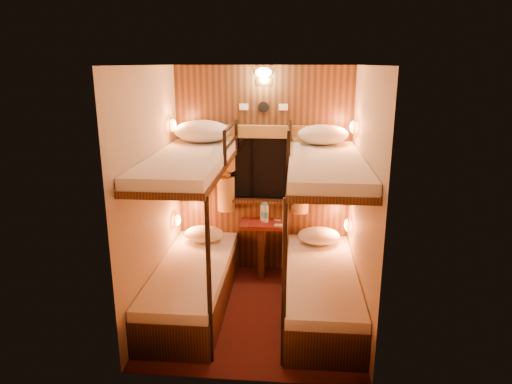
# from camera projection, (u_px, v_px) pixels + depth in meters

# --- Properties ---
(floor) EXTENTS (2.10, 2.10, 0.00)m
(floor) POSITION_uv_depth(u_px,v_px,m) (256.00, 311.00, 4.61)
(floor) COLOR #3C1110
(floor) RESTS_ON ground
(ceiling) EXTENTS (2.10, 2.10, 0.00)m
(ceiling) POSITION_uv_depth(u_px,v_px,m) (255.00, 65.00, 3.96)
(ceiling) COLOR silver
(ceiling) RESTS_ON wall_back
(wall_back) EXTENTS (2.40, 0.00, 2.40)m
(wall_back) POSITION_uv_depth(u_px,v_px,m) (263.00, 172.00, 5.29)
(wall_back) COLOR #C6B293
(wall_back) RESTS_ON floor
(wall_front) EXTENTS (2.40, 0.00, 2.40)m
(wall_front) POSITION_uv_depth(u_px,v_px,m) (243.00, 239.00, 3.28)
(wall_front) COLOR #C6B293
(wall_front) RESTS_ON floor
(wall_left) EXTENTS (0.00, 2.40, 2.40)m
(wall_left) POSITION_uv_depth(u_px,v_px,m) (152.00, 195.00, 4.37)
(wall_left) COLOR #C6B293
(wall_left) RESTS_ON floor
(wall_right) EXTENTS (0.00, 2.40, 2.40)m
(wall_right) POSITION_uv_depth(u_px,v_px,m) (363.00, 200.00, 4.20)
(wall_right) COLOR #C6B293
(wall_right) RESTS_ON floor
(back_panel) EXTENTS (2.00, 0.03, 2.40)m
(back_panel) POSITION_uv_depth(u_px,v_px,m) (263.00, 172.00, 5.28)
(back_panel) COLOR black
(back_panel) RESTS_ON floor
(bunk_left) EXTENTS (0.72, 1.90, 1.82)m
(bunk_left) POSITION_uv_depth(u_px,v_px,m) (192.00, 255.00, 4.58)
(bunk_left) COLOR black
(bunk_left) RESTS_ON floor
(bunk_right) EXTENTS (0.72, 1.90, 1.82)m
(bunk_right) POSITION_uv_depth(u_px,v_px,m) (322.00, 260.00, 4.47)
(bunk_right) COLOR black
(bunk_right) RESTS_ON floor
(window) EXTENTS (1.00, 0.12, 0.79)m
(window) POSITION_uv_depth(u_px,v_px,m) (263.00, 174.00, 5.25)
(window) COLOR black
(window) RESTS_ON back_panel
(curtains) EXTENTS (1.10, 0.22, 1.00)m
(curtains) POSITION_uv_depth(u_px,v_px,m) (263.00, 168.00, 5.20)
(curtains) COLOR olive
(curtains) RESTS_ON back_panel
(back_fixtures) EXTENTS (0.54, 0.09, 0.48)m
(back_fixtures) POSITION_uv_depth(u_px,v_px,m) (264.00, 80.00, 4.96)
(back_fixtures) COLOR black
(back_fixtures) RESTS_ON back_panel
(reading_lamps) EXTENTS (2.00, 0.20, 1.25)m
(reading_lamps) POSITION_uv_depth(u_px,v_px,m) (261.00, 176.00, 4.95)
(reading_lamps) COLOR orange
(reading_lamps) RESTS_ON wall_left
(table) EXTENTS (0.50, 0.34, 0.66)m
(table) POSITION_uv_depth(u_px,v_px,m) (262.00, 241.00, 5.31)
(table) COLOR maroon
(table) RESTS_ON floor
(bottle_left) EXTENTS (0.07, 0.07, 0.23)m
(bottle_left) POSITION_uv_depth(u_px,v_px,m) (263.00, 213.00, 5.29)
(bottle_left) COLOR #99BFE5
(bottle_left) RESTS_ON table
(bottle_right) EXTENTS (0.07, 0.07, 0.24)m
(bottle_right) POSITION_uv_depth(u_px,v_px,m) (266.00, 214.00, 5.23)
(bottle_right) COLOR #99BFE5
(bottle_right) RESTS_ON table
(sachet_a) EXTENTS (0.09, 0.07, 0.01)m
(sachet_a) POSITION_uv_depth(u_px,v_px,m) (278.00, 225.00, 5.15)
(sachet_a) COLOR silver
(sachet_a) RESTS_ON table
(sachet_b) EXTENTS (0.08, 0.07, 0.01)m
(sachet_b) POSITION_uv_depth(u_px,v_px,m) (277.00, 220.00, 5.32)
(sachet_b) COLOR silver
(sachet_b) RESTS_ON table
(pillow_lower_left) EXTENTS (0.45, 0.32, 0.18)m
(pillow_lower_left) POSITION_uv_depth(u_px,v_px,m) (204.00, 234.00, 5.19)
(pillow_lower_left) COLOR white
(pillow_lower_left) RESTS_ON bunk_left
(pillow_lower_right) EXTENTS (0.47, 0.34, 0.19)m
(pillow_lower_right) POSITION_uv_depth(u_px,v_px,m) (319.00, 236.00, 5.12)
(pillow_lower_right) COLOR white
(pillow_lower_right) RESTS_ON bunk_right
(pillow_upper_left) EXTENTS (0.61, 0.43, 0.24)m
(pillow_upper_left) POSITION_uv_depth(u_px,v_px,m) (202.00, 131.00, 4.94)
(pillow_upper_left) COLOR white
(pillow_upper_left) RESTS_ON bunk_left
(pillow_upper_right) EXTENTS (0.53, 0.38, 0.21)m
(pillow_upper_right) POSITION_uv_depth(u_px,v_px,m) (323.00, 135.00, 4.81)
(pillow_upper_right) COLOR white
(pillow_upper_right) RESTS_ON bunk_right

